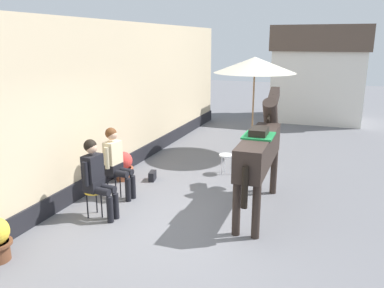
% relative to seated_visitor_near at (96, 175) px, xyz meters
% --- Properties ---
extents(ground_plane, '(40.00, 40.00, 0.00)m').
position_rel_seated_visitor_near_xyz_m(ground_plane, '(1.57, 3.31, -0.78)').
color(ground_plane, slate).
extents(pub_facade_wall, '(0.34, 14.00, 3.40)m').
position_rel_seated_visitor_near_xyz_m(pub_facade_wall, '(-0.97, 1.81, 0.76)').
color(pub_facade_wall, '#CCB793').
rests_on(pub_facade_wall, ground_plane).
extents(distant_cottage, '(3.40, 2.60, 3.50)m').
position_rel_seated_visitor_near_xyz_m(distant_cottage, '(2.97, 10.28, 1.02)').
color(distant_cottage, silver).
rests_on(distant_cottage, ground_plane).
extents(seated_visitor_near, '(0.61, 0.49, 1.39)m').
position_rel_seated_visitor_near_xyz_m(seated_visitor_near, '(0.00, 0.00, 0.00)').
color(seated_visitor_near, gold).
rests_on(seated_visitor_near, ground_plane).
extents(seated_visitor_far, '(0.61, 0.49, 1.39)m').
position_rel_seated_visitor_near_xyz_m(seated_visitor_far, '(-0.16, 0.89, 0.00)').
color(seated_visitor_far, black).
rests_on(seated_visitor_far, ground_plane).
extents(saddled_horse_center, '(0.51, 3.00, 2.06)m').
position_rel_seated_visitor_near_xyz_m(saddled_horse_center, '(2.54, 1.32, 0.38)').
color(saddled_horse_center, '#2D231E').
rests_on(saddled_horse_center, ground_plane).
extents(flower_planter_far, '(0.43, 0.43, 0.64)m').
position_rel_seated_visitor_near_xyz_m(flower_planter_far, '(-0.54, 1.78, -0.44)').
color(flower_planter_far, '#A85638').
rests_on(flower_planter_far, ground_plane).
extents(cafe_parasol, '(2.10, 2.10, 2.58)m').
position_rel_seated_visitor_near_xyz_m(cafe_parasol, '(1.68, 4.70, 1.59)').
color(cafe_parasol, black).
rests_on(cafe_parasol, ground_plane).
extents(spare_stool_white, '(0.32, 0.32, 0.46)m').
position_rel_seated_visitor_near_xyz_m(spare_stool_white, '(1.46, 2.97, -0.38)').
color(spare_stool_white, white).
rests_on(spare_stool_white, ground_plane).
extents(satchel_bag, '(0.18, 0.30, 0.20)m').
position_rel_seated_visitor_near_xyz_m(satchel_bag, '(0.07, 1.98, -0.68)').
color(satchel_bag, black).
rests_on(satchel_bag, ground_plane).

